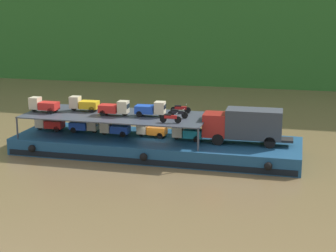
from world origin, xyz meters
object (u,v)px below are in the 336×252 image
at_px(covered_lorry, 245,125).
at_px(mini_truck_lower_fore, 151,129).
at_px(mini_truck_upper_stern, 43,105).
at_px(mini_truck_lower_aft, 85,125).
at_px(motorcycle_upper_port, 170,118).
at_px(cargo_barge, 156,146).
at_px(mini_truck_upper_bow, 151,109).
at_px(motorcycle_upper_stbd, 180,109).
at_px(mini_truck_lower_stern, 49,123).
at_px(mini_truck_upper_fore, 114,108).
at_px(mini_truck_lower_bow, 187,133).
at_px(mini_truck_upper_mid, 84,104).
at_px(motorcycle_upper_centre, 178,113).
at_px(mini_truck_lower_mid, 114,128).

xyz_separation_m(covered_lorry, mini_truck_lower_fore, (-8.58, 0.25, -1.00)).
relative_size(covered_lorry, mini_truck_upper_stern, 2.87).
height_order(mini_truck_lower_aft, motorcycle_upper_port, motorcycle_upper_port).
bearing_deg(cargo_barge, mini_truck_upper_stern, -176.63).
distance_m(mini_truck_lower_fore, mini_truck_upper_bow, 2.02).
height_order(mini_truck_lower_aft, motorcycle_upper_stbd, motorcycle_upper_stbd).
distance_m(covered_lorry, mini_truck_lower_stern, 18.87).
height_order(covered_lorry, mini_truck_upper_fore, mini_truck_upper_fore).
bearing_deg(mini_truck_upper_fore, covered_lorry, 2.56).
bearing_deg(mini_truck_lower_bow, mini_truck_upper_bow, 179.92).
relative_size(cargo_barge, mini_truck_upper_mid, 9.35).
bearing_deg(mini_truck_upper_stern, motorcycle_upper_centre, 2.94).
xyz_separation_m(cargo_barge, motorcycle_upper_port, (1.87, -1.97, 3.18)).
relative_size(mini_truck_lower_aft, mini_truck_upper_mid, 0.98).
relative_size(mini_truck_lower_fore, motorcycle_upper_centre, 1.45).
bearing_deg(mini_truck_lower_bow, cargo_barge, -178.62).
height_order(mini_truck_lower_aft, mini_truck_upper_stern, mini_truck_upper_stern).
xyz_separation_m(mini_truck_lower_bow, mini_truck_upper_stern, (-13.67, -0.70, 2.00)).
bearing_deg(mini_truck_upper_fore, mini_truck_upper_stern, -178.14).
height_order(covered_lorry, motorcycle_upper_centre, covered_lorry).
bearing_deg(mini_truck_upper_stern, cargo_barge, 3.37).
bearing_deg(motorcycle_upper_stbd, mini_truck_upper_bow, -140.00).
height_order(mini_truck_upper_mid, motorcycle_upper_stbd, mini_truck_upper_mid).
xyz_separation_m(mini_truck_upper_fore, motorcycle_upper_port, (5.64, -1.56, -0.26)).
bearing_deg(mini_truck_lower_bow, motorcycle_upper_port, -117.11).
relative_size(mini_truck_upper_mid, motorcycle_upper_centre, 1.47).
bearing_deg(mini_truck_upper_mid, mini_truck_lower_stern, -173.54).
distance_m(cargo_barge, mini_truck_upper_bow, 3.47).
bearing_deg(cargo_barge, motorcycle_upper_port, -46.46).
xyz_separation_m(mini_truck_lower_mid, mini_truck_lower_fore, (3.47, 0.33, 0.00)).
height_order(mini_truck_lower_fore, motorcycle_upper_centre, motorcycle_upper_centre).
height_order(mini_truck_lower_mid, mini_truck_upper_fore, mini_truck_upper_fore).
height_order(cargo_barge, covered_lorry, covered_lorry).
distance_m(mini_truck_lower_stern, mini_truck_upper_fore, 7.33).
relative_size(mini_truck_upper_stern, motorcycle_upper_port, 1.45).
bearing_deg(motorcycle_upper_centre, mini_truck_lower_mid, 179.84).
relative_size(motorcycle_upper_port, motorcycle_upper_stbd, 1.00).
bearing_deg(mini_truck_lower_aft, mini_truck_upper_fore, -14.35).
relative_size(mini_truck_lower_bow, motorcycle_upper_port, 1.45).
relative_size(mini_truck_upper_mid, mini_truck_upper_fore, 1.01).
xyz_separation_m(mini_truck_upper_stern, mini_truck_upper_fore, (6.99, 0.23, 0.00)).
distance_m(mini_truck_lower_fore, mini_truck_lower_bow, 3.45).
distance_m(mini_truck_lower_mid, mini_truck_lower_bow, 6.90).
bearing_deg(mini_truck_upper_stern, mini_truck_upper_mid, 21.78).
height_order(mini_truck_lower_bow, mini_truck_upper_bow, mini_truck_upper_bow).
bearing_deg(mini_truck_upper_mid, mini_truck_lower_aft, -59.89).
distance_m(mini_truck_lower_bow, motorcycle_upper_centre, 1.95).
xyz_separation_m(mini_truck_lower_fore, motorcycle_upper_centre, (2.57, -0.35, 1.74)).
height_order(motorcycle_upper_port, motorcycle_upper_stbd, same).
relative_size(mini_truck_lower_bow, mini_truck_upper_stern, 1.00).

